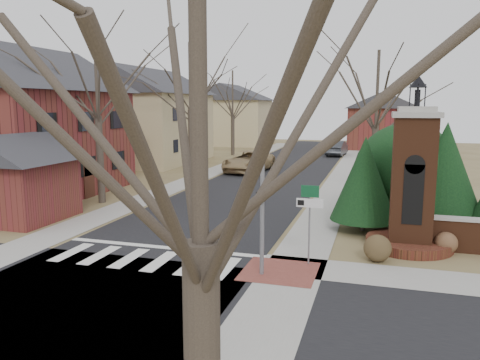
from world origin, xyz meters
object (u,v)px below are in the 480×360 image
(distant_car, at_px, (337,148))
(brick_gate_monument, at_px, (412,192))
(pickup_truck, at_px, (249,161))
(traffic_signal_pole, at_px, (262,196))
(sign_post, at_px, (309,209))

(distant_car, bearing_deg, brick_gate_monument, 104.01)
(pickup_truck, bearing_deg, traffic_signal_pole, -66.70)
(distant_car, bearing_deg, traffic_signal_pole, 95.70)
(traffic_signal_pole, relative_size, distant_car, 0.92)
(brick_gate_monument, xyz_separation_m, distant_car, (-5.60, 32.79, -1.36))
(sign_post, relative_size, pickup_truck, 0.45)
(traffic_signal_pole, bearing_deg, brick_gate_monument, 43.24)
(pickup_truck, xyz_separation_m, distant_car, (5.82, 14.58, -0.04))
(brick_gate_monument, bearing_deg, sign_post, -138.58)
(sign_post, bearing_deg, pickup_truck, 110.69)
(sign_post, distance_m, distant_car, 35.88)
(sign_post, xyz_separation_m, distant_car, (-2.19, 35.80, -1.15))
(sign_post, distance_m, pickup_truck, 22.71)
(traffic_signal_pole, height_order, brick_gate_monument, brick_gate_monument)
(sign_post, relative_size, brick_gate_monument, 0.42)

